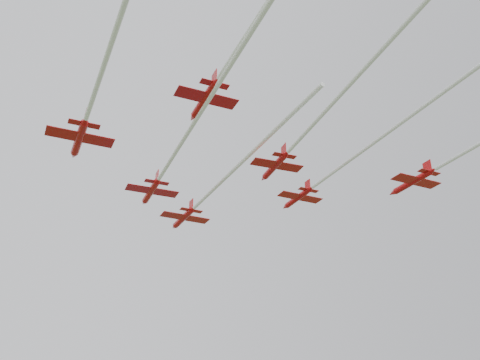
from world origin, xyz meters
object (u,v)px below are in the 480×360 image
object	(u,v)px
jet_row2_left	(183,140)
jet_row3_left	(102,72)
jet_lead	(208,194)
jet_row4_left	(260,14)
jet_row2_right	(331,173)
jet_row3_right	(456,157)
jet_row3_mid	(321,116)

from	to	relation	value
jet_row2_left	jet_row3_left	bearing A→B (deg)	-139.46
jet_lead	jet_row3_left	bearing A→B (deg)	-129.75
jet_row2_left	jet_row4_left	world-z (taller)	jet_row4_left
jet_lead	jet_row2_left	bearing A→B (deg)	-120.69
jet_row2_right	jet_row3_right	xyz separation A→B (m)	(14.26, -13.02, -0.68)
jet_row3_right	jet_row3_left	bearing A→B (deg)	-179.84
jet_row2_right	jet_row3_right	world-z (taller)	jet_row2_right
jet_lead	jet_row3_mid	distance (m)	34.30
jet_row2_right	jet_row3_mid	distance (m)	21.19
jet_row4_left	jet_row3_mid	bearing A→B (deg)	41.85
jet_row3_mid	jet_lead	bearing A→B (deg)	98.29
jet_row2_right	jet_row2_left	bearing A→B (deg)	-171.80
jet_row2_left	jet_row3_mid	world-z (taller)	jet_row3_mid
jet_row3_right	jet_row4_left	xyz separation A→B (m)	(-40.70, -18.40, -1.30)
jet_row3_left	jet_row3_right	bearing A→B (deg)	1.67
jet_row3_mid	jet_row3_right	xyz separation A→B (m)	(26.15, 4.40, 1.38)
jet_lead	jet_row2_right	xyz separation A→B (m)	(16.04, -16.53, -0.58)
jet_row3_left	jet_row3_mid	bearing A→B (deg)	-3.48
jet_lead	jet_row4_left	distance (m)	49.13
jet_row2_left	jet_row2_right	bearing A→B (deg)	10.63
jet_row2_right	jet_row3_mid	size ratio (longest dim) A/B	0.84
jet_row3_left	jet_row4_left	bearing A→B (deg)	-50.05
jet_row2_left	jet_row3_left	distance (m)	17.08
jet_row3_right	jet_row4_left	distance (m)	44.68
jet_row2_right	jet_row3_right	bearing A→B (deg)	-45.94
jet_row3_right	jet_row2_right	bearing A→B (deg)	133.60
jet_row3_mid	jet_row4_left	distance (m)	20.19
jet_lead	jet_row2_right	distance (m)	23.04
jet_row3_mid	jet_row3_right	world-z (taller)	jet_row3_right
jet_row2_left	jet_row4_left	bearing A→B (deg)	-90.05
jet_row2_left	jet_row3_right	size ratio (longest dim) A/B	1.47
jet_row2_right	jet_row4_left	size ratio (longest dim) A/B	0.81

